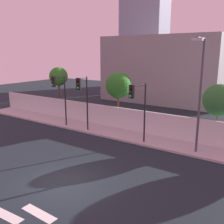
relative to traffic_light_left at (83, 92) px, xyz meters
name	(u,v)px	position (x,y,z in m)	size (l,w,h in m)	color
ground_plane	(62,183)	(4.36, -6.83, -3.43)	(80.00, 80.00, 0.00)	#1B252C
sidewalk	(138,138)	(4.36, 1.37, -3.36)	(36.00, 2.40, 0.15)	#ACACAC
perimeter_wall	(146,122)	(4.36, 2.66, -2.38)	(36.00, 0.18, 1.80)	silver
traffic_light_left	(83,92)	(0.00, 0.00, 0.00)	(0.50, 1.56, 4.48)	black
traffic_light_center	(138,101)	(4.98, -0.05, -0.12)	(0.58, 1.63, 4.29)	black
traffic_light_right	(59,90)	(-2.75, 0.11, -0.02)	(0.45, 1.35, 4.45)	black
street_lamp_curbside	(200,88)	(8.90, 0.70, 0.94)	(0.60, 1.79, 7.23)	#4C4C51
roadside_tree_leftmost	(59,77)	(-6.48, 3.77, 0.62)	(1.93, 1.93, 5.05)	brown
roadside_tree_midleft	(118,85)	(0.96, 3.77, 0.24)	(2.30, 2.30, 4.84)	brown
roadside_tree_midright	(219,100)	(9.48, 3.77, -0.22)	(2.31, 2.31, 4.38)	brown
low_building_distant	(161,70)	(-0.59, 16.66, 0.88)	(15.57, 6.00, 8.63)	gray
tower_on_skyline	(145,15)	(-9.42, 28.66, 9.75)	(7.99, 5.00, 26.37)	gray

